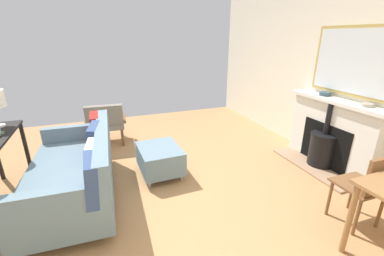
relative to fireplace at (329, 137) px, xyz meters
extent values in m
cube|color=#A87A4C|center=(2.71, -0.36, -0.45)|extent=(5.84, 6.19, 0.01)
cube|color=silver|center=(-0.21, -0.36, 0.99)|extent=(0.12, 6.19, 2.88)
cube|color=#9E7A5B|center=(0.25, 0.00, -0.43)|extent=(0.36, 1.31, 0.03)
cube|color=silver|center=(-0.04, 0.00, 0.03)|extent=(0.23, 1.38, 0.96)
cube|color=black|center=(0.05, 0.00, -0.11)|extent=(0.06, 0.81, 0.62)
cylinder|color=black|center=(0.09, 0.00, -0.19)|extent=(0.36, 0.36, 0.47)
cylinder|color=black|center=(0.09, 0.00, 0.06)|extent=(0.38, 0.38, 0.02)
cylinder|color=black|center=(0.09, 0.00, 0.29)|extent=(0.07, 0.07, 0.44)
cube|color=silver|center=(-0.01, 0.00, 0.53)|extent=(0.28, 1.46, 0.05)
cube|color=tan|center=(-0.13, 0.00, 1.07)|extent=(0.04, 1.16, 0.90)
cube|color=silver|center=(-0.11, 0.00, 1.07)|extent=(0.01, 1.08, 0.82)
cylinder|color=#334C56|center=(-0.03, -0.24, 0.59)|extent=(0.15, 0.15, 0.05)
torus|color=#334C56|center=(-0.03, -0.24, 0.61)|extent=(0.15, 0.15, 0.01)
cylinder|color=#9E9384|center=(-0.03, 0.41, 0.58)|extent=(0.14, 0.14, 0.04)
torus|color=#9E9384|center=(-0.03, 0.41, 0.60)|extent=(0.14, 0.14, 0.01)
cylinder|color=#B2B2B7|center=(3.80, -1.17, -0.40)|extent=(0.04, 0.04, 0.10)
cylinder|color=#B2B2B7|center=(3.87, 0.34, -0.40)|extent=(0.04, 0.04, 0.10)
cylinder|color=#B2B2B7|center=(3.09, -1.14, -0.40)|extent=(0.04, 0.04, 0.10)
cylinder|color=#B2B2B7|center=(3.15, 0.37, -0.40)|extent=(0.04, 0.04, 0.10)
cube|color=slate|center=(3.48, -0.40, -0.18)|extent=(0.97, 1.82, 0.33)
cube|color=slate|center=(3.09, -0.38, 0.18)|extent=(0.22, 1.79, 0.39)
cube|color=slate|center=(3.44, -1.23, 0.09)|extent=(0.85, 0.16, 0.21)
cube|color=slate|center=(3.51, 0.43, 0.09)|extent=(0.85, 0.16, 0.21)
cube|color=maroon|center=(3.16, -1.07, 0.17)|extent=(0.12, 0.41, 0.41)
cube|color=#334775|center=(3.18, -0.59, 0.17)|extent=(0.20, 0.43, 0.42)
cube|color=beige|center=(3.20, -0.14, 0.15)|extent=(0.15, 0.38, 0.37)
cube|color=#334775|center=(3.22, 0.31, 0.17)|extent=(0.15, 0.41, 0.41)
cylinder|color=#B2B2B7|center=(2.61, -0.86, -0.40)|extent=(0.03, 0.03, 0.09)
cylinder|color=#B2B2B7|center=(2.59, -0.32, -0.40)|extent=(0.03, 0.03, 0.09)
cylinder|color=#B2B2B7|center=(2.17, -0.87, -0.40)|extent=(0.03, 0.03, 0.09)
cylinder|color=#B2B2B7|center=(2.16, -0.34, -0.40)|extent=(0.03, 0.03, 0.09)
cube|color=slate|center=(2.38, -0.60, -0.20)|extent=(0.56, 0.69, 0.32)
cube|color=brown|center=(2.73, -2.24, -0.28)|extent=(0.05, 0.05, 0.33)
cube|color=brown|center=(3.24, -2.28, -0.28)|extent=(0.05, 0.05, 0.33)
cube|color=brown|center=(2.77, -1.77, -0.28)|extent=(0.05, 0.05, 0.33)
cube|color=brown|center=(3.28, -1.81, -0.28)|extent=(0.05, 0.05, 0.33)
cube|color=slate|center=(3.01, -2.02, -0.09)|extent=(0.64, 0.60, 0.08)
cube|color=slate|center=(3.02, -1.78, 0.13)|extent=(0.61, 0.18, 0.38)
cube|color=brown|center=(2.69, -2.00, 0.00)|extent=(0.08, 0.53, 0.04)
cube|color=brown|center=(3.33, -2.05, 0.00)|extent=(0.08, 0.53, 0.04)
cube|color=black|center=(4.08, -1.22, -0.07)|extent=(0.04, 0.04, 0.77)
cylinder|color=olive|center=(1.18, 1.30, -0.10)|extent=(0.05, 0.05, 0.70)
cylinder|color=brown|center=(0.58, 0.88, -0.24)|extent=(0.03, 0.03, 0.42)
cylinder|color=brown|center=(0.90, 0.87, -0.24)|extent=(0.03, 0.03, 0.42)
cylinder|color=brown|center=(0.58, 1.20, -0.24)|extent=(0.03, 0.03, 0.42)
cylinder|color=brown|center=(0.90, 1.19, -0.24)|extent=(0.03, 0.03, 0.42)
cube|color=brown|center=(0.74, 1.03, -0.02)|extent=(0.41, 0.41, 0.02)
cube|color=brown|center=(0.74, 1.20, 0.18)|extent=(0.36, 0.04, 0.37)
camera|label=1|loc=(3.06, 2.48, 1.39)|focal=23.65mm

